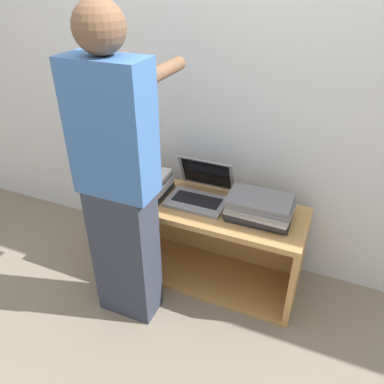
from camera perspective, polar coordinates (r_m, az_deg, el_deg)
name	(u,v)px	position (r m, az deg, el deg)	size (l,w,h in m)	color
ground_plane	(182,294)	(2.52, -1.50, -15.31)	(12.00, 12.00, 0.00)	#756B5B
wall_back	(218,87)	(2.34, 4.04, 15.64)	(8.00, 0.05, 2.40)	silver
cart	(199,234)	(2.52, 1.14, -6.48)	(1.35, 0.46, 0.57)	#A87A47
laptop_open	(200,192)	(2.33, 1.19, -0.04)	(0.36, 0.33, 0.24)	gray
laptop_stack_left	(141,181)	(2.43, -7.81, 1.62)	(0.38, 0.26, 0.14)	#232326
laptop_stack_right	(260,208)	(2.18, 10.30, -2.43)	(0.38, 0.26, 0.14)	#232326
person	(119,184)	(1.94, -11.11, 1.26)	(0.40, 0.53, 1.73)	#2D3342
inventory_tag	(135,176)	(2.36, -8.72, 2.47)	(0.06, 0.02, 0.01)	red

